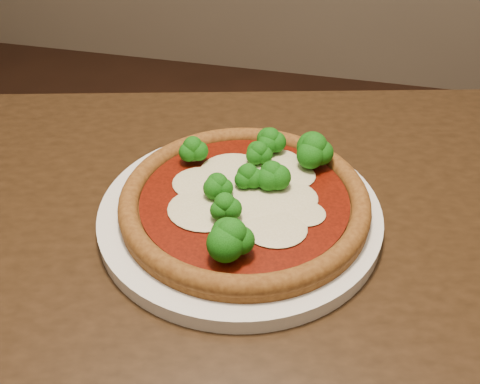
# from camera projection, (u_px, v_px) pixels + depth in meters

# --- Properties ---
(dining_table) EXTENTS (1.37, 1.00, 0.75)m
(dining_table) POSITION_uv_depth(u_px,v_px,m) (227.00, 316.00, 0.63)
(dining_table) COLOR black
(dining_table) RESTS_ON floor
(plate) EXTENTS (0.32, 0.32, 0.02)m
(plate) POSITION_uv_depth(u_px,v_px,m) (240.00, 213.00, 0.60)
(plate) COLOR silver
(plate) RESTS_ON dining_table
(pizza) EXTENTS (0.28, 0.28, 0.06)m
(pizza) POSITION_uv_depth(u_px,v_px,m) (247.00, 195.00, 0.59)
(pizza) COLOR brown
(pizza) RESTS_ON plate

